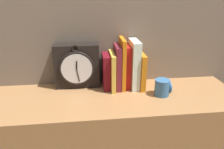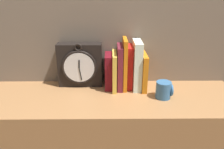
# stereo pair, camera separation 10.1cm
# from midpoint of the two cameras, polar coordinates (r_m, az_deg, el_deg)

# --- Properties ---
(clock) EXTENTS (0.23, 0.08, 0.24)m
(clock) POSITION_cam_midpoint_polar(r_m,az_deg,el_deg) (1.15, -5.84, 2.42)
(clock) COLOR black
(clock) RESTS_ON bookshelf
(book_slot0_maroon) EXTENTS (0.04, 0.13, 0.18)m
(book_slot0_maroon) POSITION_cam_midpoint_polar(r_m,az_deg,el_deg) (1.13, 1.69, 0.89)
(book_slot0_maroon) COLOR maroon
(book_slot0_maroon) RESTS_ON bookshelf
(book_slot1_yellow) EXTENTS (0.02, 0.15, 0.19)m
(book_slot1_yellow) POSITION_cam_midpoint_polar(r_m,az_deg,el_deg) (1.12, 3.22, 0.91)
(book_slot1_yellow) COLOR yellow
(book_slot1_yellow) RESTS_ON bookshelf
(book_slot2_maroon) EXTENTS (0.03, 0.14, 0.23)m
(book_slot2_maroon) POSITION_cam_midpoint_polar(r_m,az_deg,el_deg) (1.12, 4.63, 1.89)
(book_slot2_maroon) COLOR maroon
(book_slot2_maroon) RESTS_ON bookshelf
(book_slot3_orange) EXTENTS (0.02, 0.14, 0.26)m
(book_slot3_orange) POSITION_cam_midpoint_polar(r_m,az_deg,el_deg) (1.12, 5.93, 2.72)
(book_slot3_orange) COLOR orange
(book_slot3_orange) RESTS_ON bookshelf
(book_slot4_red) EXTENTS (0.03, 0.12, 0.22)m
(book_slot4_red) POSITION_cam_midpoint_polar(r_m,az_deg,el_deg) (1.13, 7.12, 1.97)
(book_slot4_red) COLOR #B11B18
(book_slot4_red) RESTS_ON bookshelf
(book_slot5_white) EXTENTS (0.04, 0.14, 0.25)m
(book_slot5_white) POSITION_cam_midpoint_polar(r_m,az_deg,el_deg) (1.13, 9.07, 2.40)
(book_slot5_white) COLOR white
(book_slot5_white) RESTS_ON bookshelf
(book_slot6_orange) EXTENTS (0.02, 0.15, 0.18)m
(book_slot6_orange) POSITION_cam_midpoint_polar(r_m,az_deg,el_deg) (1.14, 10.72, 0.79)
(book_slot6_orange) COLOR orange
(book_slot6_orange) RESTS_ON bookshelf
(mug) EXTENTS (0.08, 0.07, 0.08)m
(mug) POSITION_cam_midpoint_polar(r_m,az_deg,el_deg) (1.08, 16.09, -3.95)
(mug) COLOR teal
(mug) RESTS_ON bookshelf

